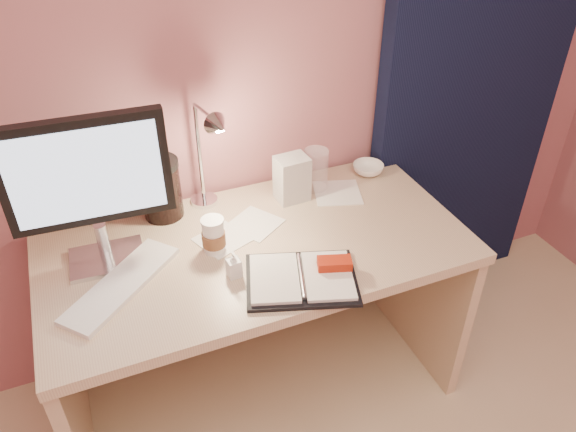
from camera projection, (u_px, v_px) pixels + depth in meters
name	position (u px, v px, depth m)	size (l,w,h in m)	color
room	(459.00, 55.00, 2.15)	(3.50, 3.50, 3.50)	#C6B28E
desk	(251.00, 281.00, 2.04)	(1.40, 0.70, 0.73)	#C4AE8A
monitor	(89.00, 181.00, 1.61)	(0.47, 0.18, 0.50)	silver
keyboard	(122.00, 284.00, 1.68)	(0.42, 0.12, 0.02)	silver
planner	(304.00, 277.00, 1.70)	(0.40, 0.34, 0.05)	black
paper_a	(222.00, 240.00, 1.87)	(0.15, 0.15, 0.00)	silver
paper_b	(337.00, 193.00, 2.10)	(0.17, 0.17, 0.00)	silver
paper_c	(255.00, 224.00, 1.94)	(0.16, 0.16, 0.00)	silver
coffee_cup	(214.00, 236.00, 1.79)	(0.08, 0.08, 0.12)	silver
clear_cup	(316.00, 170.00, 2.08)	(0.09, 0.09, 0.16)	white
bowl	(368.00, 169.00, 2.21)	(0.12, 0.12, 0.04)	white
lotion_bottle	(234.00, 264.00, 1.70)	(0.04, 0.04, 0.09)	silver
dark_jar	(161.00, 191.00, 1.93)	(0.14, 0.14, 0.19)	black
product_box	(292.00, 179.00, 2.02)	(0.11, 0.09, 0.17)	silver
desk_lamp	(200.00, 154.00, 1.82)	(0.12, 0.26, 0.41)	silver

